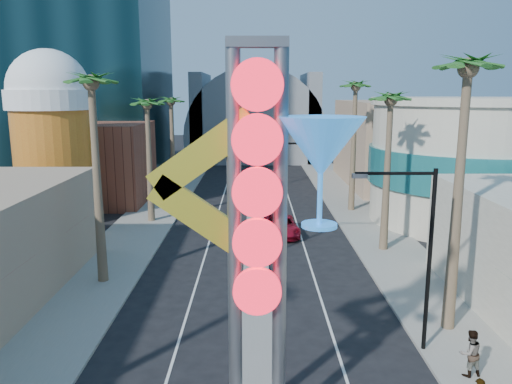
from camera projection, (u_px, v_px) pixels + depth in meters
name	position (u px, v px, depth m)	size (l,w,h in m)	color
sidewalk_west	(157.00, 208.00, 47.98)	(5.00, 100.00, 0.15)	gray
sidewalk_east	(354.00, 208.00, 48.01)	(5.00, 100.00, 0.15)	gray
median	(256.00, 201.00, 50.94)	(1.60, 84.00, 0.15)	gray
brick_filler_west	(97.00, 163.00, 50.14)	(10.00, 10.00, 8.00)	brown
filler_east	(389.00, 143.00, 59.81)	(10.00, 20.00, 10.00)	tan
beer_mug	(52.00, 131.00, 41.54)	(7.00, 7.00, 14.50)	#BE4F19
turquoise_building	(469.00, 162.00, 42.11)	(16.60, 16.60, 10.60)	#B8B19C
canopy	(255.00, 133.00, 83.45)	(22.00, 16.00, 22.00)	slate
neon_sign	(284.00, 216.00, 15.16)	(6.53, 2.60, 12.55)	gray
streetlight_0	(264.00, 188.00, 32.34)	(3.79, 0.25, 8.00)	black
streetlight_1	(251.00, 148.00, 55.88)	(3.79, 0.25, 8.00)	black
streetlight_2	(419.00, 244.00, 20.60)	(3.45, 0.25, 8.00)	black
palm_1	(92.00, 96.00, 27.24)	(2.40, 2.40, 12.70)	brown
palm_2	(147.00, 111.00, 41.23)	(2.40, 2.40, 11.20)	brown
palm_3	(171.00, 107.00, 53.00)	(2.40, 2.40, 11.20)	brown
palm_5	(467.00, 86.00, 21.30)	(2.40, 2.40, 13.20)	brown
palm_6	(390.00, 109.00, 33.33)	(2.40, 2.40, 11.70)	brown
palm_7	(355.00, 94.00, 44.92)	(2.40, 2.40, 12.70)	brown
red_pickup	(281.00, 226.00, 39.05)	(2.43, 5.28, 1.47)	#A10C20
pedestrian_b	(470.00, 353.00, 19.29)	(0.91, 0.71, 1.88)	gray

